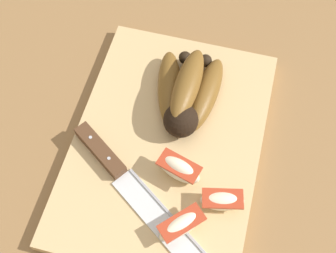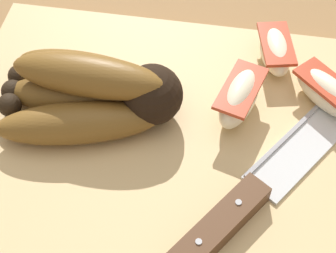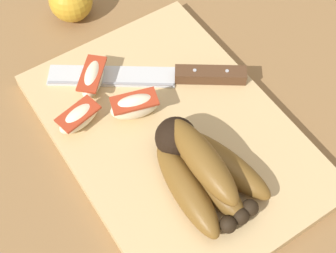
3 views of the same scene
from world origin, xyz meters
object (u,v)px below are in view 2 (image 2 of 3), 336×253
object	(u,v)px
apple_wedge_near	(327,92)
apple_wedge_middle	(275,50)
banana_bunch	(94,92)
chefs_knife	(257,189)
apple_wedge_far	(240,97)

from	to	relation	value
apple_wedge_near	apple_wedge_middle	world-z (taller)	apple_wedge_near
banana_bunch	chefs_knife	size ratio (longest dim) A/B	0.65
apple_wedge_middle	banana_bunch	bearing A→B (deg)	29.74
banana_bunch	apple_wedge_far	bearing A→B (deg)	-171.54
apple_wedge_middle	chefs_knife	bearing A→B (deg)	87.68
apple_wedge_middle	apple_wedge_far	bearing A→B (deg)	67.46
apple_wedge_near	apple_wedge_far	distance (m)	0.08
banana_bunch	apple_wedge_near	bearing A→B (deg)	-168.47
banana_bunch	apple_wedge_middle	xyz separation A→B (m)	(-0.15, -0.09, -0.01)
apple_wedge_near	banana_bunch	bearing A→B (deg)	11.53
apple_wedge_far	apple_wedge_near	bearing A→B (deg)	-163.60
chefs_knife	apple_wedge_near	distance (m)	0.12
banana_bunch	apple_wedge_near	distance (m)	0.20
chefs_knife	apple_wedge_near	world-z (taller)	apple_wedge_near
banana_bunch	apple_wedge_middle	bearing A→B (deg)	-150.26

